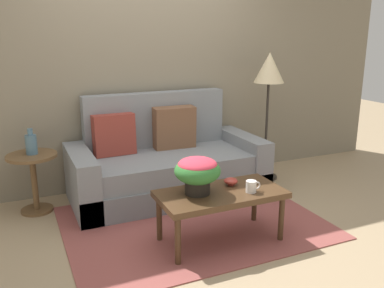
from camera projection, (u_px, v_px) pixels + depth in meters
The scene contains 11 objects.
ground_plane at pixel (197, 226), 3.74m from camera, with size 14.00×14.00×0.00m, color tan.
wall_back at pixel (146, 51), 4.55m from camera, with size 6.40×0.12×2.99m, color gray.
area_rug at pixel (193, 222), 3.81m from camera, with size 2.29×1.71×0.01m, color #994C47.
couch at pixel (165, 165), 4.42m from camera, with size 2.01×0.94×1.06m.
coffee_table at pixel (221, 197), 3.39m from camera, with size 1.04×0.52×0.44m.
side_table at pixel (33, 172), 3.96m from camera, with size 0.47×0.47×0.58m.
floor_lamp at pixel (269, 76), 4.67m from camera, with size 0.34×0.34×1.48m.
potted_plant at pixel (197, 171), 3.29m from camera, with size 0.37×0.37×0.30m.
coffee_mug at pixel (252, 186), 3.35m from camera, with size 0.13×0.09×0.10m.
snack_bowl at pixel (231, 181), 3.51m from camera, with size 0.12×0.12×0.06m.
table_vase at pixel (31, 144), 3.90m from camera, with size 0.11×0.11×0.25m.
Camera 1 is at (-1.43, -3.10, 1.70)m, focal length 38.69 mm.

